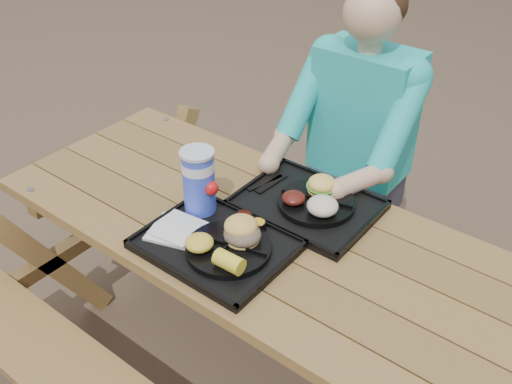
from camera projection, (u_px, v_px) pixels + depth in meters
The scene contains 18 objects.
ground at pixel (256, 371), 2.29m from camera, with size 60.00×60.00×0.00m, color #999999.
picnic_table at pixel (256, 306), 2.07m from camera, with size 1.80×1.49×0.75m, color #999999, non-canonical shape.
tray_near at pixel (216, 245), 1.75m from camera, with size 0.45×0.35×0.02m, color black.
tray_far at pixel (307, 206), 1.92m from camera, with size 0.45×0.35×0.02m, color black.
plate_near at pixel (229, 248), 1.71m from camera, with size 0.26×0.26×0.02m, color black.
plate_far at pixel (316, 203), 1.90m from camera, with size 0.26×0.26×0.02m, color black.
napkin_stack at pixel (174, 229), 1.79m from camera, with size 0.15×0.15×0.02m, color silver.
soda_cup at pixel (199, 182), 1.83m from camera, with size 0.11×0.11×0.21m, color blue.
condiment_bbq at pixel (244, 218), 1.82m from camera, with size 0.06×0.06×0.03m, color black.
condiment_mustard at pixel (258, 226), 1.79m from camera, with size 0.05×0.05×0.03m, color #FBAF1B.
sandwich at pixel (242, 226), 1.70m from camera, with size 0.11×0.11×0.11m, color #E0AD4F, non-canonical shape.
mac_cheese at pixel (199, 243), 1.68m from camera, with size 0.09×0.09×0.04m, color gold.
corn_cob at pixel (229, 262), 1.61m from camera, with size 0.09×0.09×0.05m, color yellow, non-canonical shape.
cutlery_far at pixel (271, 183), 2.01m from camera, with size 0.03×0.15×0.01m, color black.
burger at pixel (322, 180), 1.92m from camera, with size 0.10×0.10×0.09m, color #F2C655, non-canonical shape.
baked_beans at pixel (294, 198), 1.88m from camera, with size 0.08×0.08×0.04m, color #511610.
potato_salad at pixel (323, 206), 1.82m from camera, with size 0.10×0.10×0.06m, color beige.
diner at pixel (356, 164), 2.36m from camera, with size 0.48×0.84×1.28m, color #16759F, non-canonical shape.
Camera 1 is at (0.89, -1.15, 1.90)m, focal length 40.00 mm.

